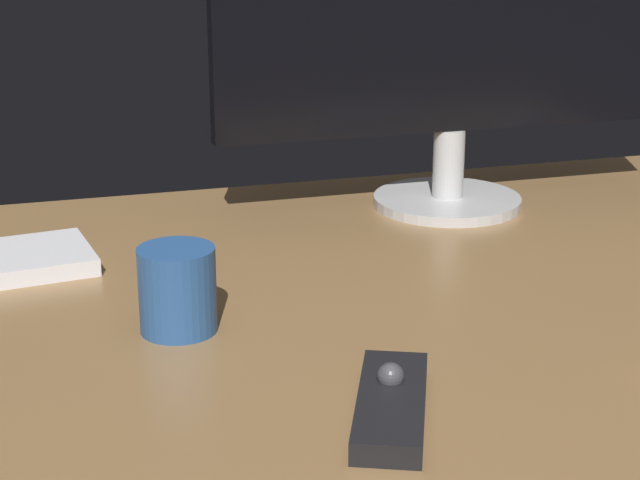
{
  "coord_description": "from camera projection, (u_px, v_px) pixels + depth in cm",
  "views": [
    {
      "loc": [
        -27.3,
        -98.01,
        42.25
      ],
      "look_at": [
        1.11,
        -0.65,
        8.0
      ],
      "focal_mm": 59.44,
      "sensor_mm": 36.0,
      "label": 1
    }
  ],
  "objects": [
    {
      "name": "media_remote",
      "position": [
        391.0,
        403.0,
        0.84
      ],
      "size": [
        11.26,
        17.06,
        3.44
      ],
      "rotation": [
        0.0,
        0.0,
        1.17
      ],
      "color": "black",
      "rests_on": "desk"
    },
    {
      "name": "desk",
      "position": [
        308.0,
        303.0,
        1.1
      ],
      "size": [
        140.0,
        84.0,
        2.0
      ],
      "primitive_type": "cube",
      "color": "olive",
      "rests_on": "ground"
    },
    {
      "name": "coffee_mug",
      "position": [
        177.0,
        290.0,
        0.99
      ],
      "size": [
        7.33,
        7.33,
        8.24
      ],
      "primitive_type": "cylinder",
      "color": "#28518C",
      "rests_on": "desk"
    },
    {
      "name": "monitor",
      "position": [
        455.0,
        4.0,
        1.31
      ],
      "size": [
        61.67,
        19.35,
        46.66
      ],
      "rotation": [
        0.0,
        0.0,
        0.0
      ],
      "color": "silver",
      "rests_on": "desk"
    }
  ]
}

